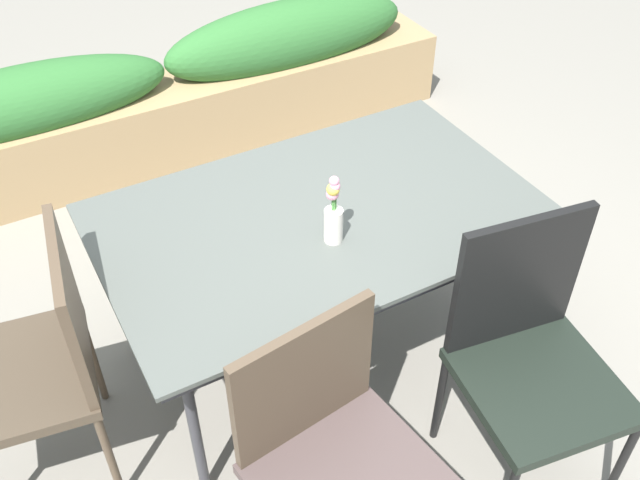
{
  "coord_description": "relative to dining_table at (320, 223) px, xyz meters",
  "views": [
    {
      "loc": [
        -0.95,
        -1.74,
        2.31
      ],
      "look_at": [
        0.01,
        -0.0,
        0.6
      ],
      "focal_mm": 40.27,
      "sensor_mm": 36.0,
      "label": 1
    }
  ],
  "objects": [
    {
      "name": "ground_plane",
      "position": [
        -0.01,
        0.0,
        -0.68
      ],
      "size": [
        12.0,
        12.0,
        0.0
      ],
      "primitive_type": "plane",
      "color": "gray"
    },
    {
      "name": "dining_table",
      "position": [
        0.0,
        0.0,
        0.0
      ],
      "size": [
        1.55,
        0.97,
        0.72
      ],
      "color": "#4C514C",
      "rests_on": "ground"
    },
    {
      "name": "chair_end_left",
      "position": [
        -1.03,
        -0.01,
        -0.13
      ],
      "size": [
        0.56,
        0.56,
        0.95
      ],
      "rotation": [
        0.0,
        0.0,
        1.42
      ],
      "color": "#44382B",
      "rests_on": "ground"
    },
    {
      "name": "chair_near_right",
      "position": [
        0.36,
        -0.74,
        -0.13
      ],
      "size": [
        0.54,
        0.54,
        0.98
      ],
      "rotation": [
        0.0,
        0.0,
        2.99
      ],
      "color": "black",
      "rests_on": "ground"
    },
    {
      "name": "chair_near_left",
      "position": [
        -0.36,
        -0.74,
        -0.17
      ],
      "size": [
        0.56,
        0.56,
        0.9
      ],
      "rotation": [
        0.0,
        0.0,
        3.28
      ],
      "color": "#4C3D3B",
      "rests_on": "ground"
    },
    {
      "name": "flower_vase",
      "position": [
        -0.03,
        -0.14,
        0.15
      ],
      "size": [
        0.06,
        0.06,
        0.26
      ],
      "color": "silver",
      "rests_on": "dining_table"
    },
    {
      "name": "planter_box",
      "position": [
        0.01,
        1.69,
        -0.33
      ],
      "size": [
        3.26,
        0.41,
        0.74
      ],
      "color": "#9E7F56",
      "rests_on": "ground"
    }
  ]
}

